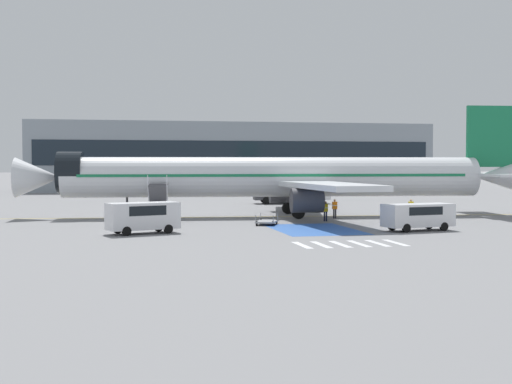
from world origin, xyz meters
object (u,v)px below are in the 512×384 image
service_van_0 (143,215)px  service_van_1 (418,214)px  airliner (281,177)px  ground_crew_2 (411,207)px  ground_crew_0 (335,207)px  traffic_cone_0 (432,215)px  boarding_stairs_forward (158,210)px  fuel_tanker (291,189)px  ground_crew_1 (325,210)px  terminal_building (234,157)px  baggage_cart (267,222)px

service_van_0 → service_van_1: size_ratio=0.97×
airliner → ground_crew_2: (10.74, -4.53, -2.61)m
ground_crew_0 → traffic_cone_0: (8.40, -1.90, -0.66)m
airliner → boarding_stairs_forward: bearing=111.6°
boarding_stairs_forward → fuel_tanker: size_ratio=0.58×
ground_crew_0 → ground_crew_2: bearing=170.4°
ground_crew_0 → ground_crew_1: size_ratio=1.01×
traffic_cone_0 → boarding_stairs_forward: bearing=175.7°
airliner → terminal_building: (6.90, 62.12, 2.35)m
boarding_stairs_forward → traffic_cone_0: size_ratio=8.67×
fuel_tanker → ground_crew_0: bearing=0.7°
airliner → service_van_1: airliner is taller
terminal_building → service_van_0: bearing=-104.9°
fuel_tanker → baggage_cart: (-9.24, -27.62, -1.52)m
ground_crew_0 → traffic_cone_0: bearing=169.5°
service_van_1 → terminal_building: 77.55m
service_van_1 → baggage_cart: service_van_1 is taller
baggage_cart → traffic_cone_0: (15.72, 3.16, 0.06)m
fuel_tanker → ground_crew_0: (-1.92, -22.56, -0.80)m
service_van_1 → traffic_cone_0: service_van_1 is taller
airliner → service_van_1: size_ratio=8.68×
service_van_0 → traffic_cone_0: bearing=88.9°
boarding_stairs_forward → terminal_building: terminal_building is taller
traffic_cone_0 → terminal_building: (-5.65, 67.17, 5.63)m
ground_crew_0 → traffic_cone_0: size_ratio=2.73×
ground_crew_2 → ground_crew_0: bearing=171.9°
baggage_cart → terminal_building: bearing=-76.3°
baggage_cart → ground_crew_1: (5.55, 2.21, 0.71)m
terminal_building → ground_crew_2: bearing=-86.7°
baggage_cart → ground_crew_0: (7.32, 5.06, 0.72)m
service_van_0 → ground_crew_0: (17.30, 10.10, -0.32)m
fuel_tanker → baggage_cart: fuel_tanker is taller
boarding_stairs_forward → ground_crew_2: (22.13, -1.28, 0.01)m
service_van_1 → traffic_cone_0: 11.95m
baggage_cart → service_van_0: bearing=48.6°
service_van_0 → ground_crew_1: (15.54, 7.25, -0.33)m
ground_crew_0 → terminal_building: terminal_building is taller
ground_crew_1 → terminal_building: size_ratio=0.02×
service_van_1 → ground_crew_2: (4.31, 10.75, -0.19)m
ground_crew_2 → terminal_building: terminal_building is taller
airliner → ground_crew_1: (2.38, -6.00, -2.63)m
baggage_cart → terminal_building: 71.28m
traffic_cone_0 → fuel_tanker: bearing=104.8°
ground_crew_1 → traffic_cone_0: (10.17, 0.95, -0.65)m
service_van_1 → terminal_building: (0.47, 77.40, 4.76)m
traffic_cone_0 → terminal_building: terminal_building is taller
boarding_stairs_forward → service_van_1: (17.82, -12.03, 0.20)m
ground_crew_2 → service_van_0: bearing=-156.2°
service_van_1 → ground_crew_0: (-2.29, 12.13, -0.21)m
airliner → terminal_building: 62.55m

